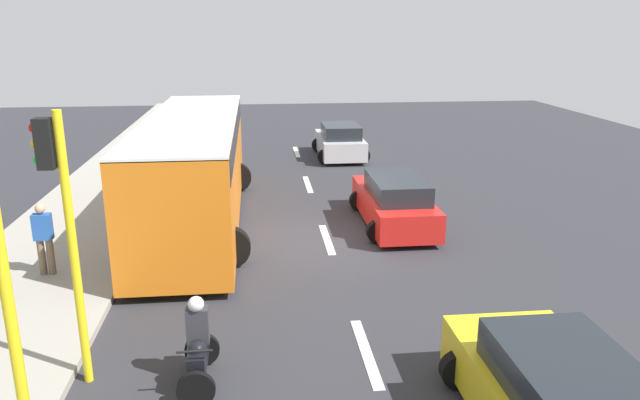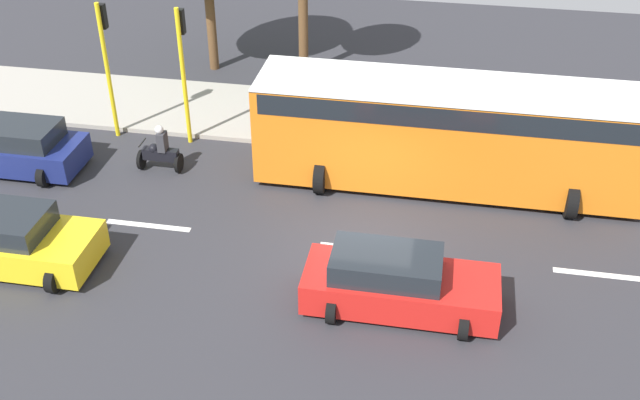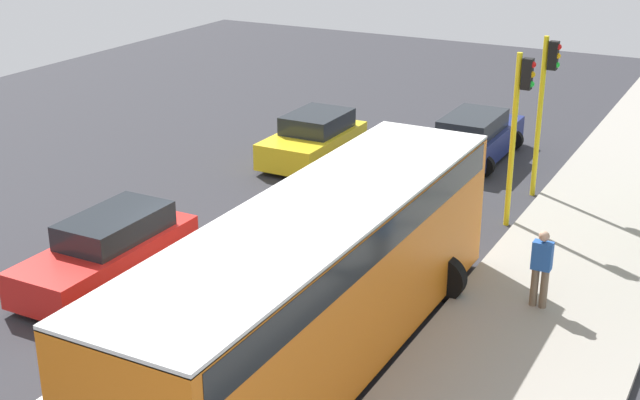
% 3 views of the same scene
% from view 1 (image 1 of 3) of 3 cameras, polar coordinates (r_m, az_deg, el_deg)
% --- Properties ---
extents(ground_plane, '(40.00, 60.00, 0.10)m').
position_cam_1_polar(ground_plane, '(16.64, 0.66, -3.92)').
color(ground_plane, '#2D2D33').
extents(sidewalk, '(4.00, 60.00, 0.15)m').
position_cam_1_polar(sidewalk, '(17.27, -23.13, -4.08)').
color(sidewalk, '#9E998E').
rests_on(sidewalk, ground).
extents(lane_stripe_far_north, '(0.20, 2.40, 0.01)m').
position_cam_1_polar(lane_stripe_far_north, '(28.15, -2.24, 4.58)').
color(lane_stripe_far_north, white).
rests_on(lane_stripe_far_north, ground).
extents(lane_stripe_north, '(0.20, 2.40, 0.01)m').
position_cam_1_polar(lane_stripe_north, '(22.32, -1.16, 1.50)').
color(lane_stripe_north, white).
rests_on(lane_stripe_north, ground).
extents(lane_stripe_mid, '(0.20, 2.40, 0.01)m').
position_cam_1_polar(lane_stripe_mid, '(16.62, 0.66, -3.74)').
color(lane_stripe_mid, white).
rests_on(lane_stripe_mid, ground).
extents(lane_stripe_south, '(0.20, 2.40, 0.01)m').
position_cam_1_polar(lane_stripe_south, '(11.23, 4.40, -14.18)').
color(lane_stripe_south, white).
rests_on(lane_stripe_south, ground).
extents(car_silver, '(2.26, 3.96, 1.52)m').
position_cam_1_polar(car_silver, '(26.81, 1.90, 5.53)').
color(car_silver, '#B7B7BC').
rests_on(car_silver, ground).
extents(car_yellow_cab, '(2.33, 3.91, 1.52)m').
position_cam_1_polar(car_yellow_cab, '(9.41, 21.15, -16.87)').
color(car_yellow_cab, yellow).
rests_on(car_yellow_cab, ground).
extents(car_red, '(2.15, 4.54, 1.52)m').
position_cam_1_polar(car_red, '(17.70, 7.06, -0.21)').
color(car_red, red).
rests_on(car_red, ground).
extents(city_bus, '(3.20, 11.00, 3.16)m').
position_cam_1_polar(city_bus, '(17.88, -11.83, 3.50)').
color(city_bus, orange).
rests_on(city_bus, ground).
extents(motorcycle, '(0.60, 1.30, 1.53)m').
position_cam_1_polar(motorcycle, '(10.23, -11.46, -13.63)').
color(motorcycle, black).
rests_on(motorcycle, ground).
extents(pedestrian_near_signal, '(0.40, 0.24, 1.69)m').
position_cam_1_polar(pedestrian_near_signal, '(15.06, -24.71, -3.19)').
color(pedestrian_near_signal, '#72604C').
rests_on(pedestrian_near_signal, sidewalk).
extents(traffic_light_corner, '(0.49, 0.24, 4.50)m').
position_cam_1_polar(traffic_light_corner, '(9.99, -23.24, -1.11)').
color(traffic_light_corner, yellow).
rests_on(traffic_light_corner, ground).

